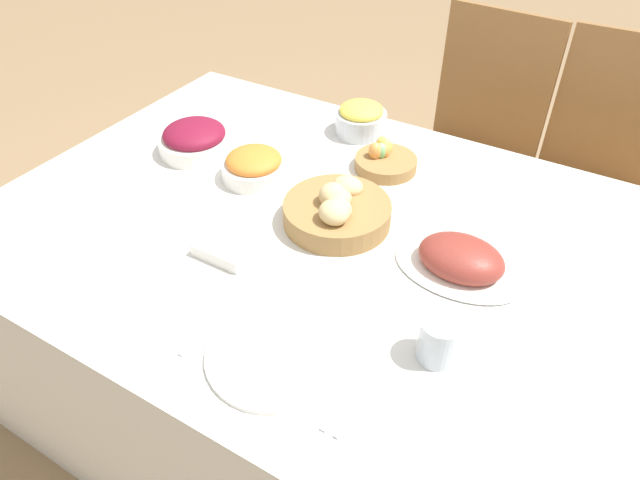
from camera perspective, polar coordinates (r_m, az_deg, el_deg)
ground_plane at (r=1.93m, az=1.84°, el=-16.54°), size 12.00×12.00×0.00m
dining_table at (r=1.64m, az=2.11°, el=-9.42°), size 1.80×1.19×0.73m
chair_far_right at (r=2.20m, az=25.83°, el=5.72°), size 0.42×0.42×0.98m
chair_far_center at (r=2.25m, az=14.99°, el=9.28°), size 0.45×0.45×0.98m
bread_basket at (r=1.40m, az=1.74°, el=3.06°), size 0.27×0.27×0.11m
egg_basket at (r=1.63m, az=6.49°, el=7.95°), size 0.17×0.17×0.08m
ham_platter at (r=1.31m, az=13.89°, el=-1.95°), size 0.30×0.21×0.08m
beet_salad_bowl at (r=1.73m, az=-12.39°, el=9.83°), size 0.21×0.21×0.09m
carrot_bowl at (r=1.58m, az=-6.60°, el=7.40°), size 0.18×0.18×0.08m
pineapple_bowl at (r=1.79m, az=4.12°, el=12.00°), size 0.16×0.16×0.10m
dinner_plate at (r=1.12m, az=-4.55°, el=-11.29°), size 0.27×0.27×0.01m
fork at (r=1.19m, az=-10.94°, el=-8.17°), size 0.01×0.19×0.00m
knife at (r=1.07m, az=2.75°, el=-14.77°), size 0.01×0.19×0.00m
spoon at (r=1.06m, az=4.22°, el=-15.42°), size 0.01×0.19×0.00m
drinking_cup at (r=1.11m, az=11.79°, el=-9.75°), size 0.08×0.08×0.09m
butter_dish at (r=1.34m, az=-9.57°, el=-1.00°), size 0.13×0.08×0.03m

